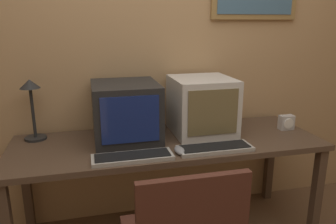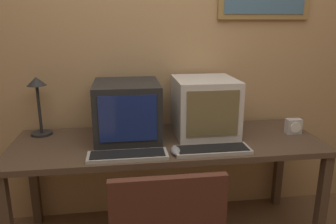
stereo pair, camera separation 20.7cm
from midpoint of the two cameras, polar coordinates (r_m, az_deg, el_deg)
name	(u,v)px [view 1 (the left image)]	position (r m, az deg, el deg)	size (l,w,h in m)	color
wall_back	(156,43)	(2.38, -4.67, 11.89)	(8.00, 0.08, 2.60)	tan
desk	(168,150)	(2.15, -2.77, -6.74)	(1.98, 0.68, 0.71)	#4C3828
monitor_left	(126,111)	(2.14, -10.12, 0.09)	(0.42, 0.45, 0.37)	black
monitor_right	(202,106)	(2.23, 3.27, 1.10)	(0.40, 0.42, 0.38)	beige
keyboard_main	(133,157)	(1.86, -9.38, -7.80)	(0.45, 0.15, 0.03)	#A8A399
keyboard_side	(215,148)	(1.97, 5.21, -6.33)	(0.45, 0.16, 0.03)	#A8A399
mouse_near_keyboard	(180,150)	(1.91, -1.06, -6.78)	(0.06, 0.12, 0.04)	gray
desk_clock	(286,122)	(2.43, 17.66, -1.78)	(0.10, 0.06, 0.10)	#B7B2AD
desk_lamp	(31,100)	(2.28, -25.13, 1.94)	(0.14, 0.14, 0.40)	black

